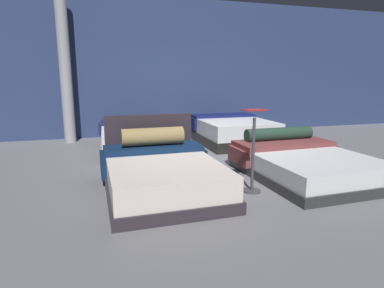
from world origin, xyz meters
TOP-DOWN VIEW (x-y plane):
  - ground_plane at (0.00, 0.00)m, footprint 18.00×18.00m
  - showroom_back_wall at (0.00, 3.14)m, footprint 18.00×0.06m
  - bed_0 at (-1.14, -1.27)m, footprint 1.53×1.97m
  - bed_1 at (1.08, -1.26)m, footprint 1.74×2.10m
  - bed_2 at (-1.12, 1.42)m, footprint 1.60×2.08m
  - bed_3 at (1.08, 1.45)m, footprint 1.62×1.98m
  - price_sign at (0.00, -1.66)m, footprint 0.28×0.24m
  - support_pillar at (-2.55, 2.63)m, footprint 0.26×0.26m

SIDE VIEW (x-z plane):
  - ground_plane at x=0.00m, z-range -0.02..0.00m
  - bed_1 at x=1.08m, z-range -0.12..0.54m
  - bed_2 at x=-1.12m, z-range -0.03..0.52m
  - bed_0 at x=-1.14m, z-range -0.22..0.72m
  - bed_3 at x=1.08m, z-range -0.02..0.58m
  - price_sign at x=0.00m, z-range -0.12..0.97m
  - showroom_back_wall at x=0.00m, z-range 0.00..3.50m
  - support_pillar at x=-2.55m, z-range 0.00..3.50m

